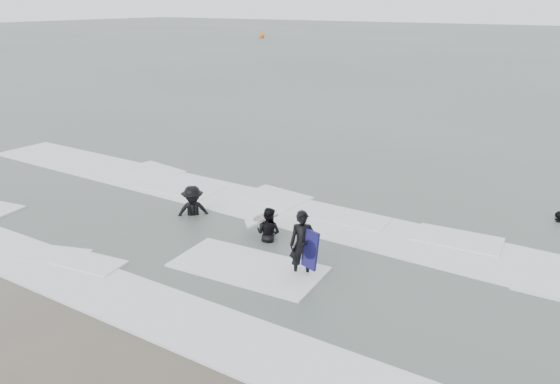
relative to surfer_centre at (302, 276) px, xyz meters
The scene contains 8 objects.
ground 3.42m from the surfer_centre, 130.65° to the right, with size 320.00×320.00×0.00m, color brown.
surfer_centre is the anchor object (origin of this frame).
surfer_wading 2.28m from the surfer_centre, 145.95° to the left, with size 0.77×0.60×1.58m, color black.
surfer_breaker 5.16m from the surfer_centre, 163.18° to the left, with size 1.22×0.70×1.89m, color black.
surfer_right_near 8.83m from the surfer_centre, 56.39° to the left, with size 0.90×0.37×1.53m, color black.
surf_foam 2.49m from the surfer_centre, 153.67° to the left, with size 30.03×9.06×0.09m.
bodyboards 3.21m from the surfer_centre, 69.00° to the left, with size 8.70×8.13×1.25m.
buoy 90.52m from the surfer_centre, 125.63° to the left, with size 1.00×1.00×1.65m.
Camera 1 is at (8.44, -7.90, 6.53)m, focal length 35.00 mm.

